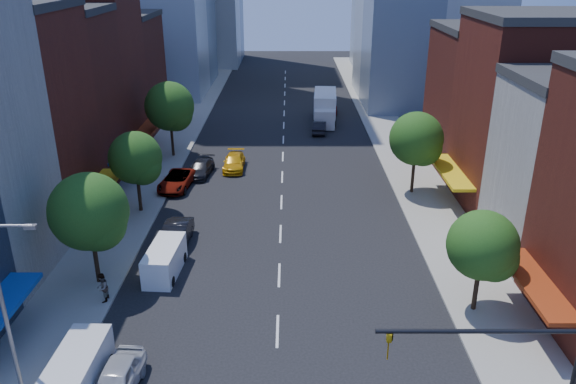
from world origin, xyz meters
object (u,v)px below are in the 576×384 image
object	(u,v)px
parked_car_front	(116,381)
traffic_car_oncoming	(320,127)
taxi	(234,162)
parked_car_second	(176,235)
cargo_van_near	(76,375)
pedestrian_far	(102,288)
parked_car_rear	(201,168)
parked_car_third	(177,181)
traffic_car_far	(330,108)
cargo_van_far	(164,261)
box_truck	(325,108)

from	to	relation	value
parked_car_front	traffic_car_oncoming	distance (m)	45.29
taxi	parked_car_second	bearing A→B (deg)	-99.72
parked_car_front	parked_car_second	bearing A→B (deg)	93.86
cargo_van_near	pedestrian_far	size ratio (longest dim) A/B	2.70
parked_car_second	traffic_car_oncoming	world-z (taller)	parked_car_second
parked_car_front	parked_car_rear	size ratio (longest dim) A/B	0.97
parked_car_front	cargo_van_near	distance (m)	1.92
parked_car_second	parked_car_third	size ratio (longest dim) A/B	0.94
traffic_car_far	pedestrian_far	xyz separation A→B (m)	(-16.72, -45.14, 0.30)
cargo_van_near	pedestrian_far	xyz separation A→B (m)	(-1.10, 7.55, 0.03)
taxi	traffic_car_oncoming	xyz separation A→B (m)	(9.07, 12.56, -0.00)
traffic_car_far	pedestrian_far	bearing A→B (deg)	73.89
parked_car_front	cargo_van_far	size ratio (longest dim) A/B	0.98
cargo_van_near	cargo_van_far	size ratio (longest dim) A/B	1.06
traffic_car_far	taxi	bearing A→B (deg)	67.32
cargo_van_near	taxi	size ratio (longest dim) A/B	1.02
parked_car_front	taxi	bearing A→B (deg)	88.83
parked_car_third	box_truck	size ratio (longest dim) A/B	0.58
cargo_van_near	traffic_car_far	distance (m)	54.96
parked_car_rear	traffic_car_far	size ratio (longest dim) A/B	1.05
cargo_van_far	box_truck	xyz separation A→B (m)	(12.73, 37.91, 0.74)
cargo_van_far	box_truck	size ratio (longest dim) A/B	0.52
parked_car_second	traffic_car_far	world-z (taller)	parked_car_second
parked_car_third	cargo_van_far	bearing A→B (deg)	-76.45
taxi	traffic_car_oncoming	size ratio (longest dim) A/B	1.14
pedestrian_far	traffic_car_far	bearing A→B (deg)	158.04
parked_car_front	taxi	xyz separation A→B (m)	(2.74, 31.17, -0.07)
parked_car_third	taxi	size ratio (longest dim) A/B	1.08
parked_car_rear	pedestrian_far	size ratio (longest dim) A/B	2.57
parked_car_second	pedestrian_far	xyz separation A→B (m)	(-3.00, -7.37, 0.25)
box_truck	cargo_van_far	bearing A→B (deg)	-104.83
cargo_van_far	traffic_car_oncoming	world-z (taller)	cargo_van_far
parked_car_front	pedestrian_far	world-z (taller)	pedestrian_far
parked_car_third	parked_car_rear	world-z (taller)	parked_car_third
traffic_car_oncoming	box_truck	distance (m)	5.44
parked_car_front	traffic_car_far	bearing A→B (deg)	79.29
cargo_van_near	parked_car_front	bearing A→B (deg)	-2.49
cargo_van_near	parked_car_second	bearing A→B (deg)	84.15
traffic_car_far	parked_car_front	bearing A→B (deg)	79.65
parked_car_third	parked_car_rear	bearing A→B (deg)	69.28
traffic_car_oncoming	traffic_car_far	distance (m)	9.29
parked_car_third	pedestrian_far	world-z (taller)	pedestrian_far
parked_car_rear	traffic_car_oncoming	world-z (taller)	traffic_car_oncoming
traffic_car_far	cargo_van_near	bearing A→B (deg)	77.70
parked_car_third	traffic_car_far	xyz separation A→B (m)	(15.72, 26.72, 0.04)
parked_car_third	box_truck	distance (m)	27.24
parked_car_third	parked_car_rear	size ratio (longest dim) A/B	1.12
parked_car_third	cargo_van_near	bearing A→B (deg)	-83.78
parked_car_third	box_truck	xyz separation A→B (m)	(14.72, 22.89, 0.98)
box_truck	pedestrian_far	size ratio (longest dim) A/B	4.96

